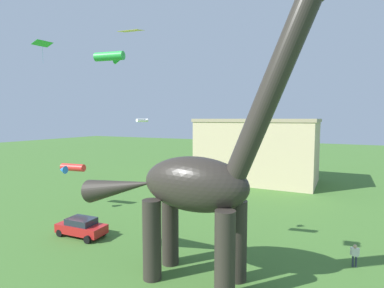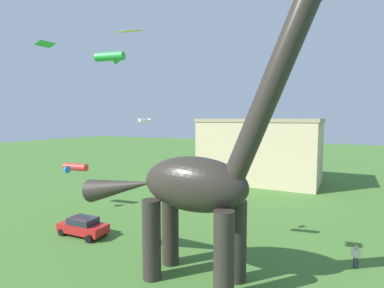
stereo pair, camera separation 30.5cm
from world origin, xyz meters
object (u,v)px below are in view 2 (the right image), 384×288
object	(u,v)px
parked_sedan_left	(83,226)
kite_mid_left	(73,168)
kite_apex	(145,120)
kite_high_left	(45,44)
person_near_flyer	(356,255)
kite_drifting	(130,31)
kite_mid_right	(112,57)
dinosaur_sculpture	(193,184)

from	to	relation	value
parked_sedan_left	kite_mid_left	xyz separation A→B (m)	(-7.21, 5.46, 3.66)
kite_apex	kite_high_left	bearing A→B (deg)	-99.92
person_near_flyer	kite_drifting	bearing A→B (deg)	-1.75
person_near_flyer	kite_mid_left	bearing A→B (deg)	-41.99
kite_mid_right	kite_drifting	bearing A→B (deg)	-33.42
person_near_flyer	kite_apex	bearing A→B (deg)	-63.80
kite_high_left	parked_sedan_left	bearing A→B (deg)	-19.39
parked_sedan_left	kite_mid_left	bearing A→B (deg)	139.33
kite_mid_right	kite_drifting	world-z (taller)	kite_drifting
person_near_flyer	kite_mid_right	bearing A→B (deg)	-15.15
kite_high_left	kite_drifting	size ratio (longest dim) A/B	1.56
parked_sedan_left	kite_high_left	size ratio (longest dim) A/B	2.10
kite_mid_left	kite_drifting	bearing A→B (deg)	-31.68
kite_apex	kite_mid_left	bearing A→B (deg)	-102.60
kite_high_left	kite_drifting	xyz separation A→B (m)	(16.20, -7.08, -2.64)
dinosaur_sculpture	kite_drifting	bearing A→B (deg)	-150.96
kite_apex	kite_mid_left	world-z (taller)	kite_apex
kite_apex	kite_drifting	xyz separation A→B (m)	(13.91, -20.19, 4.88)
kite_mid_right	dinosaur_sculpture	bearing A→B (deg)	4.93
dinosaur_sculpture	kite_apex	distance (m)	24.24
dinosaur_sculpture	kite_mid_right	size ratio (longest dim) A/B	7.96
kite_apex	kite_drifting	size ratio (longest dim) A/B	1.29
kite_high_left	kite_apex	bearing A→B (deg)	80.08
kite_drifting	parked_sedan_left	bearing A→B (deg)	153.21
person_near_flyer	kite_mid_left	xyz separation A→B (m)	(-27.53, 1.21, 3.54)
kite_high_left	dinosaur_sculpture	bearing A→B (deg)	-13.36
person_near_flyer	kite_mid_left	world-z (taller)	kite_mid_left
parked_sedan_left	kite_apex	distance (m)	18.64
kite_mid_right	kite_mid_left	xyz separation A→B (m)	(-12.91, 7.82, -9.36)
kite_mid_right	kite_mid_left	distance (m)	17.76
person_near_flyer	kite_drifting	distance (m)	19.75
parked_sedan_left	kite_mid_right	xyz separation A→B (m)	(5.70, -2.37, 13.02)
dinosaur_sculpture	kite_mid_left	size ratio (longest dim) A/B	5.57
kite_mid_right	kite_apex	bearing A→B (deg)	120.51
kite_mid_right	kite_drifting	xyz separation A→B (m)	(3.28, -2.16, 0.68)
kite_drifting	kite_apex	bearing A→B (deg)	124.55
dinosaur_sculpture	person_near_flyer	distance (m)	11.93
kite_mid_right	kite_drifting	size ratio (longest dim) A/B	1.57
kite_apex	kite_mid_left	distance (m)	11.66
dinosaur_sculpture	parked_sedan_left	distance (m)	12.63
person_near_flyer	kite_apex	xyz separation A→B (m)	(-25.25, 11.42, 8.70)
kite_mid_left	dinosaur_sculpture	bearing A→B (deg)	-21.52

